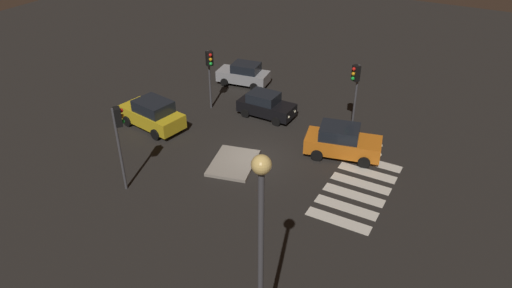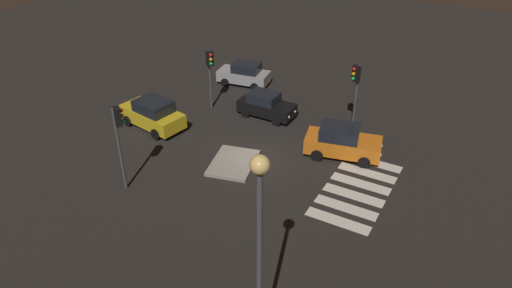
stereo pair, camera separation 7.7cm
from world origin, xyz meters
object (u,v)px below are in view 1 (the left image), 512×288
object	(u,v)px
car_silver	(244,74)
car_yellow	(152,114)
traffic_light_north	(210,66)
traffic_light_east	(355,82)
traffic_light_west	(119,129)
street_lamp	(261,235)
car_black	(266,105)
traffic_island	(233,163)
car_orange	(342,142)

from	to	relation	value
car_silver	car_yellow	world-z (taller)	car_yellow
car_yellow	traffic_light_north	xyz separation A→B (m)	(4.01, -1.86, 2.22)
car_yellow	traffic_light_east	xyz separation A→B (m)	(5.56, -11.30, 2.45)
traffic_light_north	traffic_light_west	xyz separation A→B (m)	(-9.78, -1.20, 0.41)
car_yellow	traffic_light_north	bearing A→B (deg)	-105.00
traffic_light_west	street_lamp	distance (m)	12.17
car_black	street_lamp	xyz separation A→B (m)	(-15.93, -8.18, 4.83)
traffic_light_north	street_lamp	bearing A→B (deg)	-16.17
traffic_light_east	street_lamp	bearing A→B (deg)	41.90
traffic_island	traffic_light_north	world-z (taller)	traffic_light_north
street_lamp	car_yellow	bearing A→B (deg)	51.22
car_yellow	traffic_light_east	bearing A→B (deg)	-143.90
car_silver	traffic_light_north	world-z (taller)	traffic_light_north
car_black	street_lamp	distance (m)	18.55
car_black	car_yellow	size ratio (longest dim) A/B	0.83
traffic_light_north	street_lamp	xyz separation A→B (m)	(-15.11, -11.95, 2.48)
car_yellow	traffic_light_west	size ratio (longest dim) A/B	0.98
street_lamp	car_black	bearing A→B (deg)	27.17
traffic_island	car_black	xyz separation A→B (m)	(6.04, 1.11, 0.73)
traffic_light_east	street_lamp	world-z (taller)	street_lamp
car_orange	street_lamp	size ratio (longest dim) A/B	0.55
traffic_island	car_black	world-z (taller)	car_black
traffic_island	street_lamp	size ratio (longest dim) A/B	0.43
traffic_light_east	car_black	bearing A→B (deg)	-49.39
traffic_light_west	traffic_light_north	bearing A→B (deg)	45.50
car_orange	traffic_light_west	xyz separation A→B (m)	(-8.41, 8.71, 2.65)
traffic_light_north	traffic_light_east	xyz separation A→B (m)	(1.55, -9.44, 0.23)
car_yellow	street_lamp	bearing A→B (deg)	151.14
car_orange	car_black	distance (m)	6.52
traffic_island	car_orange	xyz separation A→B (m)	(3.84, -5.03, 0.84)
car_yellow	traffic_light_east	distance (m)	12.83
street_lamp	traffic_island	bearing A→B (deg)	35.56
car_silver	traffic_light_west	distance (m)	14.72
car_orange	car_yellow	bearing A→B (deg)	179.83
traffic_island	traffic_light_north	xyz separation A→B (m)	(5.21, 4.88, 3.08)
car_silver	traffic_light_north	bearing A→B (deg)	83.31
car_silver	traffic_light_north	size ratio (longest dim) A/B	0.98
car_black	street_lamp	world-z (taller)	street_lamp
car_silver	traffic_light_east	bearing A→B (deg)	154.20
car_black	car_silver	world-z (taller)	car_silver
car_black	car_silver	xyz separation A→B (m)	(3.79, 3.88, 0.02)
car_black	street_lamp	bearing A→B (deg)	-61.71
traffic_light_east	traffic_light_west	xyz separation A→B (m)	(-11.34, 8.24, 0.18)
traffic_light_north	traffic_island	bearing A→B (deg)	-11.40
car_orange	car_black	world-z (taller)	car_orange
traffic_island	car_black	bearing A→B (deg)	10.38
traffic_island	car_orange	world-z (taller)	car_orange
traffic_light_north	traffic_light_west	bearing A→B (deg)	-47.53
car_black	car_silver	distance (m)	5.42
traffic_light_east	traffic_light_west	world-z (taller)	traffic_light_west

